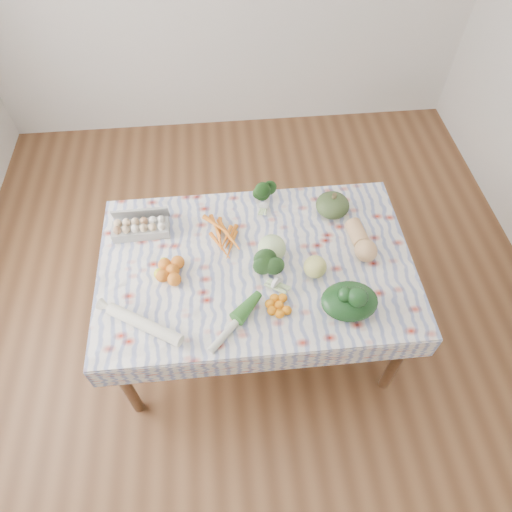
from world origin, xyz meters
The scene contains 16 objects.
ground centered at (0.00, 0.00, 0.00)m, with size 4.50×4.50×0.00m, color brown.
dining_table centered at (0.00, 0.00, 0.68)m, with size 1.60×1.00×0.75m.
tablecloth centered at (0.00, 0.00, 0.76)m, with size 1.66×1.06×0.01m, color silver.
egg_carton centered at (-0.61, 0.26, 0.80)m, with size 0.31×0.12×0.08m, color #A6A6A1.
carrot_bunch centered at (-0.16, 0.18, 0.78)m, with size 0.23×0.21×0.04m, color orange.
kale_bunch centered at (0.09, 0.41, 0.82)m, with size 0.14×0.12×0.12m, color #183D13.
kabocha_squash centered at (0.47, 0.31, 0.82)m, with size 0.19×0.19×0.12m, color #3C5128.
cabbage centered at (0.09, 0.03, 0.84)m, with size 0.15×0.15×0.15m, color #BCDB91.
butternut_squash centered at (0.57, 0.05, 0.82)m, with size 0.12×0.26×0.12m, color tan.
orange_cluster centered at (-0.43, -0.03, 0.80)m, with size 0.22×0.22×0.07m, color orange.
broccoli centered at (0.04, -0.13, 0.82)m, with size 0.16×0.16×0.12m, color #234A1E.
mandarin_cluster centered at (0.09, -0.28, 0.79)m, with size 0.16×0.16×0.05m, color orange.
grapefruit centered at (0.29, -0.10, 0.82)m, with size 0.12×0.12×0.12m, color #D2D26C.
spinach_bag centered at (0.42, -0.32, 0.82)m, with size 0.28×0.22×0.12m, color black.
daikon centered at (-0.56, -0.33, 0.79)m, with size 0.06×0.06×0.42m, color white.
leek centered at (-0.14, -0.36, 0.78)m, with size 0.04×0.04×0.36m, color beige.
Camera 1 is at (-0.14, -1.41, 2.71)m, focal length 32.00 mm.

